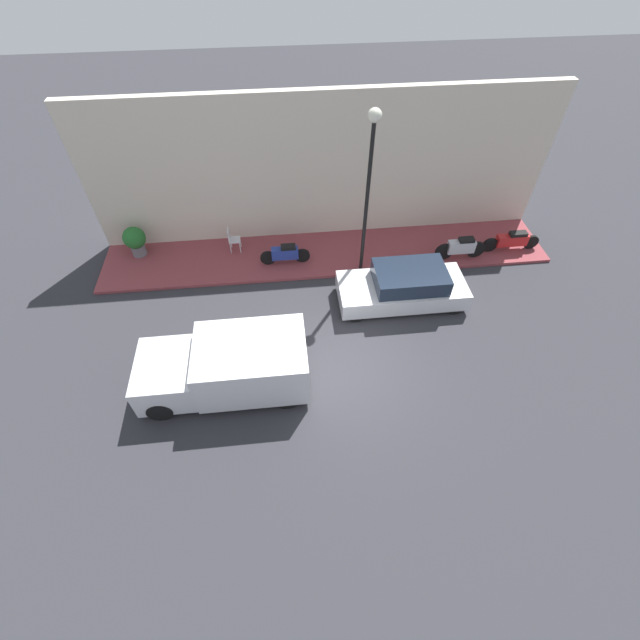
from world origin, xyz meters
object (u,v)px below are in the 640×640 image
Objects in this scene: delivery_van at (227,366)px; motorcycle_blue at (285,254)px; motorcycle_red at (512,240)px; potted_plant at (135,240)px; parked_car at (404,287)px; streetlamp at (370,170)px; scooter_silver at (461,247)px; cafe_chair at (232,238)px.

motorcycle_blue is (4.93, -1.81, -0.32)m from delivery_van.
potted_plant reaches higher than motorcycle_red.
motorcycle_blue is at bearing 59.42° from parked_car.
streetlamp reaches higher than motorcycle_blue.
potted_plant reaches higher than motorcycle_blue.
delivery_van is 2.48× the size of scooter_silver.
streetlamp is (-0.60, -2.62, 3.36)m from motorcycle_blue.
streetlamp is 8.65m from potted_plant.
motorcycle_red is 13.59m from potted_plant.
motorcycle_red is 0.38× the size of streetlamp.
cafe_chair is (1.52, 4.48, -3.24)m from streetlamp.
streetlamp is at bearing 93.37° from scooter_silver.
potted_plant reaches higher than scooter_silver.
parked_car is at bearing -109.78° from potted_plant.
motorcycle_blue is (0.13, 8.26, -0.01)m from motorcycle_red.
cafe_chair is at bearing -92.05° from potted_plant.
parked_car is 4.99m from motorcycle_red.
streetlamp reaches higher than cafe_chair.
delivery_van is 9.25m from scooter_silver.
parked_car is 3.65× the size of potted_plant.
scooter_silver is at bearing -86.63° from streetlamp.
parked_car is 3.11m from scooter_silver.
streetlamp reaches higher than delivery_van.
delivery_van is at bearing 159.87° from motorcycle_blue.
delivery_van is 6.91m from potted_plant.
scooter_silver is (1.81, -2.53, -0.05)m from parked_car.
cafe_chair is (5.85, 0.06, -0.20)m from delivery_van.
parked_car is 6.17m from delivery_van.
parked_car is 4.32m from motorcycle_blue.
motorcycle_red is at bearing -85.26° from streetlamp.
cafe_chair reaches higher than scooter_silver.
motorcycle_blue is 0.32× the size of streetlamp.
scooter_silver is 11.62m from potted_plant.
potted_plant is (1.17, 13.54, 0.23)m from motorcycle_red.
motorcycle_red reaches higher than motorcycle_blue.
cafe_chair is (-0.12, -3.42, -0.12)m from potted_plant.
cafe_chair is at bearing 84.08° from motorcycle_red.
motorcycle_blue is at bearing 86.48° from scooter_silver.
motorcycle_blue is at bearing -101.13° from potted_plant.
streetlamp is 5.73m from cafe_chair.
scooter_silver is at bearing -60.55° from delivery_van.
scooter_silver is 6.26m from motorcycle_blue.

